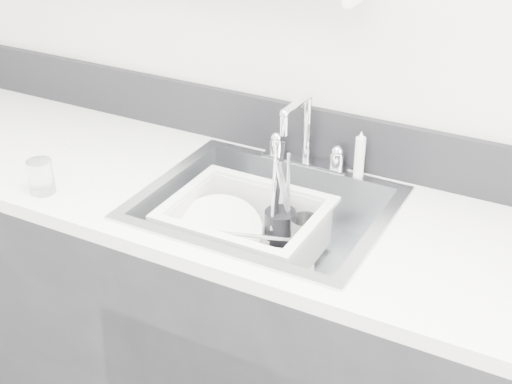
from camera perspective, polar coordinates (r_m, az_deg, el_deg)
The scene contains 12 objects.
counter_run at distance 2.13m, azimuth 0.65°, elevation -11.73°, with size 3.20×0.62×0.92m.
backsplash at distance 2.06m, azimuth 4.58°, elevation 4.67°, with size 3.20×0.02×0.16m, color black.
sink at distance 1.90m, azimuth 0.71°, elevation -3.29°, with size 0.64×0.52×0.20m, color silver, non-canonical shape.
faucet at distance 2.02m, azimuth 3.95°, elevation 3.61°, with size 0.26×0.18×0.23m.
side_sprayer at distance 1.98m, azimuth 8.30°, elevation 3.00°, with size 0.03×0.03×0.14m, color white.
wash_tub at distance 1.91m, azimuth -0.82°, elevation -3.19°, with size 0.40×0.33×0.16m, color white, non-canonical shape.
plate_stack at distance 1.94m, azimuth -2.65°, elevation -3.80°, with size 0.28×0.27×0.11m.
utensil_cup at distance 1.93m, azimuth 1.95°, elevation -2.75°, with size 0.09×0.09×0.29m.
ladle at distance 1.94m, azimuth -0.28°, elevation -3.63°, with size 0.25×0.09×0.07m, color silver, non-canonical shape.
tumbler_in_tub at distance 1.91m, azimuth 3.90°, elevation -3.57°, with size 0.08×0.08×0.11m, color white.
tumbler_counter at distance 1.97m, azimuth -16.82°, elevation 1.18°, with size 0.07×0.07×0.09m, color white.
bowl_small at distance 1.87m, azimuth 1.53°, elevation -5.65°, with size 0.10×0.10×0.03m, color white.
Camera 1 is at (0.73, -0.24, 1.85)m, focal length 50.00 mm.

